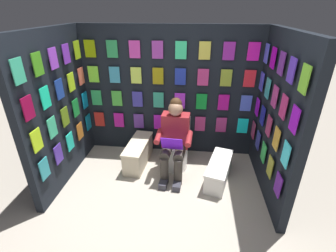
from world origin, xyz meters
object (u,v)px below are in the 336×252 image
object	(u,v)px
toilet	(176,147)
person_reading	(174,139)
comic_longbox_near	(138,153)
comic_longbox_far	(219,171)

from	to	relation	value
toilet	person_reading	distance (m)	0.35
person_reading	comic_longbox_near	world-z (taller)	person_reading
comic_longbox_near	person_reading	bearing A→B (deg)	166.84
toilet	comic_longbox_near	distance (m)	0.63
toilet	person_reading	size ratio (longest dim) A/B	0.65
person_reading	comic_longbox_near	size ratio (longest dim) A/B	1.40
toilet	comic_longbox_far	world-z (taller)	toilet
person_reading	comic_longbox_near	xyz separation A→B (m)	(0.60, -0.19, -0.40)
toilet	comic_longbox_near	world-z (taller)	toilet
person_reading	comic_longbox_far	xyz separation A→B (m)	(-0.67, 0.12, -0.44)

